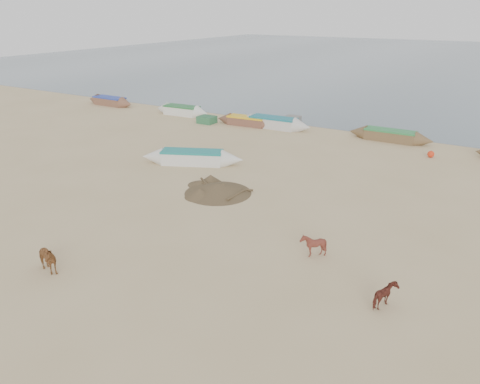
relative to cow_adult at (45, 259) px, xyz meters
name	(u,v)px	position (x,y,z in m)	size (l,w,h in m)	color
ground	(191,244)	(3.28, 4.58, -0.56)	(140.00, 140.00, 0.00)	tan
sea	(462,62)	(3.28, 86.58, -0.55)	(160.00, 160.00, 0.00)	slate
cow_adult	(45,259)	(0.00, 0.00, 0.00)	(0.61, 1.33, 1.12)	brown
calf_front	(313,245)	(8.06, 6.30, -0.07)	(0.79, 0.89, 0.98)	#5C261D
calf_right	(386,296)	(11.47, 4.34, -0.13)	(0.85, 0.73, 0.86)	#5E281E
near_canoe	(192,157)	(-3.12, 13.31, -0.12)	(6.50, 1.23, 0.88)	silver
debris_pile	(218,188)	(1.04, 10.01, -0.29)	(3.60, 3.60, 0.55)	brown
waterline_canoes	(299,126)	(-0.78, 24.39, -0.14)	(46.88, 3.10, 0.91)	brown
beach_clutter	(396,143)	(6.93, 24.00, -0.26)	(45.32, 5.37, 0.64)	#2C633E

